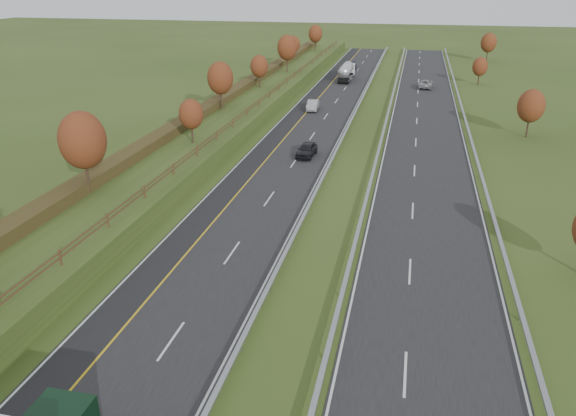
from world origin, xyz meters
name	(u,v)px	position (x,y,z in m)	size (l,w,h in m)	color
ground	(358,147)	(8.00, 55.00, 0.00)	(400.00, 400.00, 0.00)	#314518
near_carriageway	(305,134)	(0.00, 60.00, 0.02)	(10.50, 200.00, 0.04)	black
far_carriageway	(425,141)	(16.50, 60.00, 0.02)	(10.50, 200.00, 0.04)	black
hard_shoulder	(279,132)	(-3.75, 60.00, 0.02)	(3.00, 200.00, 0.04)	black
lane_markings	(350,137)	(6.40, 59.88, 0.05)	(26.75, 200.00, 0.01)	silver
embankment_left	(216,122)	(-13.00, 60.00, 1.00)	(12.00, 200.00, 2.00)	#314518
hedge_left	(203,111)	(-15.00, 60.00, 2.55)	(2.20, 180.00, 1.10)	#353315
fence_left	(245,112)	(-8.50, 59.59, 2.73)	(0.12, 189.06, 1.20)	#422B19
median_barrier_near	(345,132)	(5.70, 60.00, 0.61)	(0.32, 200.00, 0.71)	gray
median_barrier_far	(383,134)	(10.80, 60.00, 0.61)	(0.32, 200.00, 0.71)	gray
outer_barrier_far	(471,139)	(22.30, 60.00, 0.62)	(0.32, 200.00, 0.71)	gray
trees_left	(209,89)	(-12.64, 56.63, 6.37)	(6.64, 164.30, 7.66)	#2D2116
trees_far	(506,77)	(29.80, 89.21, 4.25)	(8.45, 118.60, 7.12)	#2D2116
road_tanker	(347,71)	(0.25, 104.79, 1.86)	(2.40, 11.22, 3.46)	silver
car_dark_near	(307,150)	(2.22, 49.75, 0.87)	(1.95, 4.85, 1.65)	black
car_silver_mid	(313,105)	(-1.56, 74.91, 0.85)	(1.72, 4.92, 1.62)	#9E9EA2
car_small_far	(351,66)	(-0.43, 118.83, 0.86)	(2.28, 5.62, 1.63)	#121238
car_oncoming	(425,84)	(16.54, 98.97, 0.83)	(2.62, 5.69, 1.58)	#9A999E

